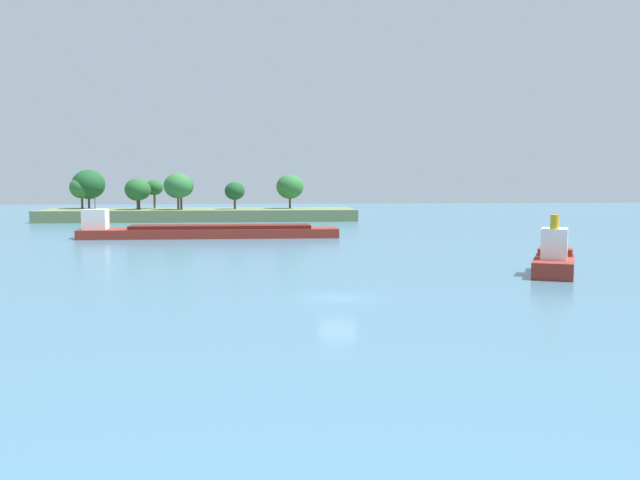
{
  "coord_description": "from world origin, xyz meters",
  "views": [
    {
      "loc": [
        -5.86,
        -46.87,
        8.0
      ],
      "look_at": [
        2.08,
        33.15,
        1.2
      ],
      "focal_mm": 39.19,
      "sensor_mm": 36.0,
      "label": 1
    }
  ],
  "objects": [
    {
      "name": "cargo_barge",
      "position": [
        -12.34,
        52.77,
        0.96
      ],
      "size": [
        36.2,
        5.81,
        5.9
      ],
      "color": "maroon",
      "rests_on": "ground"
    },
    {
      "name": "tugboat",
      "position": [
        19.97,
        10.21,
        1.36
      ],
      "size": [
        6.54,
        8.87,
        5.22
      ],
      "color": "maroon",
      "rests_on": "ground"
    },
    {
      "name": "treeline_island",
      "position": [
        -18.8,
        98.02,
        2.95
      ],
      "size": [
        62.83,
        16.81,
        10.33
      ],
      "color": "#66754C",
      "rests_on": "ground"
    },
    {
      "name": "ground_plane",
      "position": [
        0.0,
        0.0,
        0.0
      ],
      "size": [
        400.0,
        400.0,
        0.0
      ],
      "primitive_type": "plane",
      "color": "teal"
    }
  ]
}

